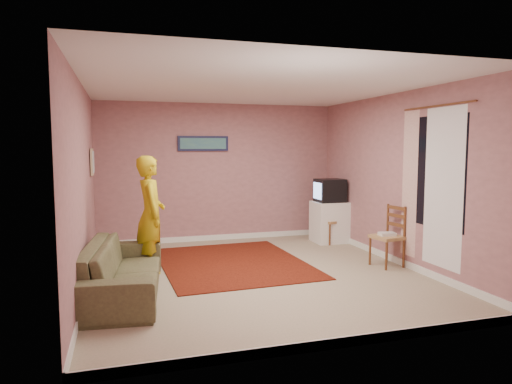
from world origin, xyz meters
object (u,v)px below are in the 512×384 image
object	(u,v)px
chair_a	(331,215)
person	(151,214)
chair_b	(387,230)
tv_cabinet	(329,222)
crt_tv	(330,190)
sofa	(123,269)

from	to	relation	value
chair_a	person	xyz separation A→B (m)	(-3.34, -1.08, 0.31)
chair_b	person	distance (m)	3.48
tv_cabinet	crt_tv	world-z (taller)	crt_tv
crt_tv	person	distance (m)	3.55
tv_cabinet	chair_b	distance (m)	1.87
chair_b	person	xyz separation A→B (m)	(-3.40, 0.69, 0.27)
sofa	person	world-z (taller)	person
tv_cabinet	chair_a	world-z (taller)	chair_a
tv_cabinet	crt_tv	distance (m)	0.59
chair_a	person	bearing A→B (deg)	-178.61
sofa	person	bearing A→B (deg)	-16.72
tv_cabinet	person	xyz separation A→B (m)	(-3.35, -1.17, 0.45)
tv_cabinet	person	size ratio (longest dim) A/B	0.46
chair_a	person	size ratio (longest dim) A/B	0.28
crt_tv	sofa	bearing A→B (deg)	-149.16
chair_a	chair_b	world-z (taller)	chair_b
crt_tv	chair_a	world-z (taller)	crt_tv
tv_cabinet	sofa	size ratio (longest dim) A/B	0.35
tv_cabinet	crt_tv	bearing A→B (deg)	178.65
tv_cabinet	sofa	xyz separation A→B (m)	(-3.75, -2.12, -0.06)
sofa	person	distance (m)	1.15
sofa	chair_a	bearing A→B (deg)	-55.29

